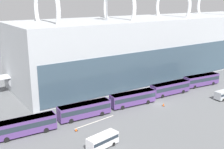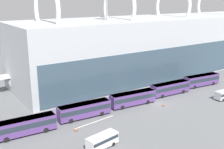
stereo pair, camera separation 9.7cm
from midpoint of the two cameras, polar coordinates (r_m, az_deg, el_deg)
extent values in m
plane|color=slate|center=(70.12, 9.05, -5.78)|extent=(440.00, 440.00, 0.00)
cube|color=#B2B7BC|center=(120.87, 19.45, 7.03)|extent=(157.12, 25.61, 18.70)
torus|color=white|center=(76.00, -13.24, 12.74)|extent=(1.10, 16.26, 16.26)
torus|color=white|center=(87.08, 1.35, 13.42)|extent=(1.10, 16.26, 16.26)
torus|color=white|center=(102.22, 12.17, 13.38)|extent=(1.10, 16.26, 16.26)
torus|color=white|center=(119.88, 20.00, 13.07)|extent=(1.10, 16.26, 16.26)
cylinder|color=silver|center=(86.95, -13.67, 1.81)|extent=(7.67, 31.20, 5.30)
sphere|color=silver|center=(100.86, -17.46, 3.38)|extent=(5.19, 5.19, 5.19)
cone|color=silver|center=(73.65, -8.47, -0.34)|extent=(5.54, 7.15, 5.03)
cube|color=silver|center=(85.51, -13.08, 0.99)|extent=(38.76, 7.01, 0.35)
cylinder|color=gray|center=(82.02, -19.79, -1.28)|extent=(2.89, 3.58, 2.63)
cylinder|color=gray|center=(90.90, -6.91, 1.11)|extent=(2.89, 3.58, 2.63)
cube|color=#19724C|center=(72.97, -8.95, 4.11)|extent=(0.93, 6.90, 9.84)
cube|color=silver|center=(74.14, -8.78, 0.18)|extent=(13.98, 4.25, 0.28)
cylinder|color=gray|center=(96.81, -16.22, 1.38)|extent=(0.36, 0.36, 4.26)
cylinder|color=black|center=(97.32, -16.12, 0.16)|extent=(0.53, 1.13, 1.10)
cylinder|color=gray|center=(84.58, -15.10, -0.52)|extent=(0.36, 0.36, 4.26)
cylinder|color=black|center=(85.17, -15.00, -1.90)|extent=(0.53, 1.13, 1.10)
cylinder|color=gray|center=(87.42, -10.99, 0.24)|extent=(0.36, 0.36, 4.26)
cylinder|color=black|center=(87.99, -10.92, -1.10)|extent=(0.53, 1.13, 1.10)
cylinder|color=white|center=(118.86, 6.42, 5.71)|extent=(10.58, 32.28, 4.99)
sphere|color=white|center=(132.66, 2.91, 6.79)|extent=(4.89, 4.89, 4.89)
cone|color=white|center=(105.67, 10.80, 4.32)|extent=(5.91, 7.73, 4.74)
cube|color=white|center=(117.37, 6.89, 5.14)|extent=(34.10, 9.31, 0.35)
cylinder|color=gray|center=(113.09, 2.70, 4.08)|extent=(3.01, 3.84, 2.43)
cylinder|color=gray|center=(122.75, 10.70, 4.73)|extent=(3.01, 3.84, 2.43)
cube|color=#1E4799|center=(105.46, 10.70, 7.14)|extent=(1.49, 6.13, 8.79)
cube|color=white|center=(106.20, 10.58, 4.66)|extent=(13.34, 5.45, 0.28)
cylinder|color=gray|center=(128.50, 3.96, 5.30)|extent=(0.36, 0.36, 4.25)
cylinder|color=black|center=(128.88, 3.94, 4.37)|extent=(0.64, 1.16, 1.10)
cylinder|color=gray|center=(116.08, 5.48, 4.18)|extent=(0.36, 0.36, 4.25)
cylinder|color=black|center=(116.50, 5.45, 3.16)|extent=(0.64, 1.16, 1.10)
cylinder|color=gray|center=(119.37, 8.20, 4.41)|extent=(0.36, 0.36, 4.25)
cylinder|color=black|center=(119.79, 8.16, 3.41)|extent=(0.64, 1.16, 1.10)
cube|color=#56387A|center=(55.98, -17.34, -9.94)|extent=(11.87, 3.25, 2.88)
cube|color=#232D38|center=(55.86, -17.37, -9.67)|extent=(11.64, 3.26, 1.01)
cube|color=silver|center=(55.42, -17.46, -8.65)|extent=(11.51, 3.15, 0.12)
cylinder|color=black|center=(58.35, -14.01, -10.03)|extent=(1.02, 0.36, 1.00)
cylinder|color=black|center=(56.32, -13.29, -10.95)|extent=(1.02, 0.36, 1.00)
cylinder|color=black|center=(57.01, -21.13, -11.29)|extent=(1.02, 0.36, 1.00)
cylinder|color=black|center=(54.93, -20.68, -12.28)|extent=(1.02, 0.36, 1.00)
cube|color=#56387A|center=(61.01, -5.65, -7.12)|extent=(11.87, 3.29, 2.88)
cube|color=#232D38|center=(60.91, -5.66, -6.87)|extent=(11.64, 3.30, 1.01)
cube|color=silver|center=(60.50, -5.69, -5.91)|extent=(11.52, 3.19, 0.12)
cylinder|color=black|center=(63.96, -3.10, -7.25)|extent=(1.02, 0.36, 1.00)
cylinder|color=black|center=(62.06, -2.09, -7.97)|extent=(1.02, 0.36, 1.00)
cylinder|color=black|center=(61.23, -9.21, -8.51)|extent=(1.02, 0.36, 1.00)
cylinder|color=black|center=(59.24, -8.36, -9.31)|extent=(1.02, 0.36, 1.00)
cube|color=#56387A|center=(67.64, 4.22, -4.79)|extent=(11.92, 3.58, 2.88)
cube|color=#232D38|center=(67.54, 4.23, -4.56)|extent=(11.68, 3.59, 1.01)
cube|color=silver|center=(67.18, 4.24, -3.68)|extent=(11.56, 3.47, 0.12)
cylinder|color=black|center=(70.94, 6.15, -4.99)|extent=(1.02, 0.39, 1.00)
cylinder|color=black|center=(69.18, 7.26, -5.57)|extent=(1.02, 0.39, 1.00)
cylinder|color=black|center=(67.23, 1.04, -6.07)|extent=(1.02, 0.39, 1.00)
cylinder|color=black|center=(65.37, 2.08, -6.72)|extent=(1.02, 0.39, 1.00)
cube|color=#56387A|center=(76.42, 11.72, -2.68)|extent=(11.87, 3.28, 2.88)
cube|color=#232D38|center=(76.33, 11.73, -2.48)|extent=(11.64, 3.30, 1.01)
cube|color=silver|center=(76.01, 11.77, -1.69)|extent=(11.52, 3.19, 0.12)
cylinder|color=black|center=(80.01, 13.04, -2.92)|extent=(1.02, 0.36, 1.00)
cylinder|color=black|center=(78.45, 14.21, -3.37)|extent=(1.02, 0.36, 1.00)
cylinder|color=black|center=(75.37, 9.01, -3.86)|extent=(1.02, 0.36, 1.00)
cylinder|color=black|center=(73.70, 10.16, -4.36)|extent=(1.02, 0.36, 1.00)
cube|color=#56387A|center=(86.16, 17.69, -1.04)|extent=(11.95, 3.85, 2.88)
cube|color=#232D38|center=(86.08, 17.71, -0.85)|extent=(11.72, 3.86, 1.01)
cube|color=silver|center=(85.79, 17.76, -0.15)|extent=(11.59, 3.74, 0.12)
cylinder|color=black|center=(89.83, 18.74, -1.34)|extent=(1.03, 0.41, 1.00)
cylinder|color=black|center=(88.33, 19.82, -1.72)|extent=(1.03, 0.41, 1.00)
cylinder|color=black|center=(84.84, 15.33, -2.03)|extent=(1.03, 0.41, 1.00)
cylinder|color=black|center=(83.25, 16.42, -2.44)|extent=(1.03, 0.41, 1.00)
cube|color=#B2B7BC|center=(76.99, 21.77, -3.77)|extent=(5.30, 2.39, 1.97)
cube|color=#232D38|center=(76.90, 21.80, -3.55)|extent=(5.15, 2.40, 0.59)
cylinder|color=black|center=(79.00, 21.80, -4.01)|extent=(0.71, 0.26, 0.70)
cylinder|color=black|center=(76.70, 20.43, -4.44)|extent=(0.71, 0.26, 0.70)
cylinder|color=black|center=(75.58, 21.60, -4.85)|extent=(0.71, 0.26, 0.70)
cube|color=silver|center=(49.62, -1.99, -13.25)|extent=(6.11, 3.03, 2.04)
cube|color=#232D38|center=(49.47, -1.99, -12.91)|extent=(5.94, 3.02, 0.61)
cylinder|color=black|center=(51.73, -1.30, -13.19)|extent=(0.73, 0.33, 0.70)
cylinder|color=black|center=(50.48, 0.26, -13.96)|extent=(0.73, 0.33, 0.70)
cylinder|color=black|center=(49.79, -4.26, -14.46)|extent=(0.73, 0.33, 0.70)
cylinder|color=gray|center=(83.39, -1.11, 7.18)|extent=(0.55, 0.55, 26.39)
cube|color=silver|center=(73.67, 4.12, -4.57)|extent=(7.16, 1.91, 0.01)
cube|color=silver|center=(91.42, 18.41, -1.35)|extent=(7.00, 2.22, 0.01)
cube|color=silver|center=(59.48, -3.53, -9.59)|extent=(10.04, 1.35, 0.01)
cube|color=black|center=(56.17, -7.35, -11.27)|extent=(0.62, 0.62, 0.02)
cone|color=#EA5914|center=(56.03, -7.36, -10.98)|extent=(0.46, 0.46, 0.60)
cube|color=black|center=(68.66, 10.36, -6.30)|extent=(0.60, 0.60, 0.02)
cone|color=#EA5914|center=(68.53, 10.38, -6.02)|extent=(0.45, 0.45, 0.70)
camera|label=1|loc=(0.05, -90.03, -0.01)|focal=45.00mm
camera|label=2|loc=(0.05, 89.97, 0.01)|focal=45.00mm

